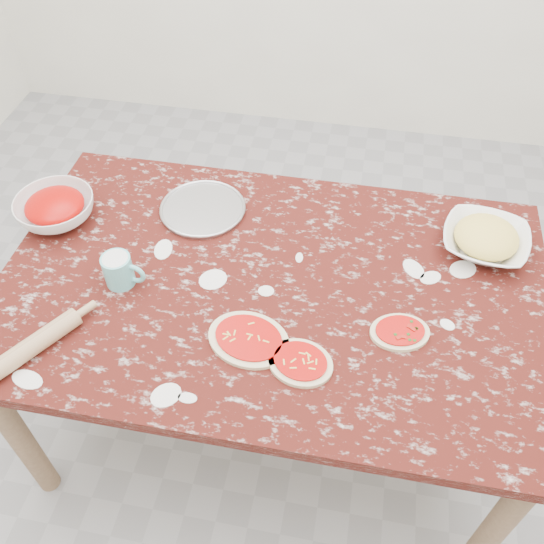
{
  "coord_description": "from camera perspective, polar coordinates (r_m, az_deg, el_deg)",
  "views": [
    {
      "loc": [
        0.21,
        -1.09,
        2.02
      ],
      "look_at": [
        0.0,
        0.0,
        0.8
      ],
      "focal_mm": 38.34,
      "sensor_mm": 36.0,
      "label": 1
    }
  ],
  "objects": [
    {
      "name": "rolling_pin",
      "position": [
        1.65,
        -22.24,
        -6.57
      ],
      "size": [
        0.18,
        0.25,
        0.05
      ],
      "primitive_type": "cylinder",
      "rotation": [
        0.0,
        1.57,
        1.01
      ],
      "color": "tan",
      "rests_on": "worktable"
    },
    {
      "name": "cheese_bowl",
      "position": [
        1.88,
        20.16,
        2.85
      ],
      "size": [
        0.3,
        0.3,
        0.06
      ],
      "primitive_type": "imported",
      "rotation": [
        0.0,
        0.0,
        -0.18
      ],
      "color": "white",
      "rests_on": "worktable"
    },
    {
      "name": "sauce_bowl",
      "position": [
        1.99,
        -20.46,
        5.8
      ],
      "size": [
        0.25,
        0.25,
        0.08
      ],
      "primitive_type": "imported",
      "rotation": [
        0.0,
        0.0,
        0.01
      ],
      "color": "white",
      "rests_on": "worktable"
    },
    {
      "name": "pizza_mid",
      "position": [
        1.52,
        2.8,
        -8.86
      ],
      "size": [
        0.2,
        0.18,
        0.02
      ],
      "color": "beige",
      "rests_on": "worktable"
    },
    {
      "name": "worktable",
      "position": [
        1.75,
        0.0,
        -2.93
      ],
      "size": [
        1.6,
        1.0,
        0.75
      ],
      "color": "#3C100C",
      "rests_on": "ground"
    },
    {
      "name": "pizza_left",
      "position": [
        1.56,
        -2.31,
        -6.61
      ],
      "size": [
        0.26,
        0.23,
        0.02
      ],
      "color": "beige",
      "rests_on": "worktable"
    },
    {
      "name": "flour_mug",
      "position": [
        1.71,
        -14.75,
        0.18
      ],
      "size": [
        0.13,
        0.08,
        0.1
      ],
      "color": "#67C6CA",
      "rests_on": "worktable"
    },
    {
      "name": "pizza_tray",
      "position": [
        1.93,
        -6.81,
        6.13
      ],
      "size": [
        0.31,
        0.31,
        0.01
      ],
      "primitive_type": "cylinder",
      "rotation": [
        0.0,
        0.0,
        0.13
      ],
      "color": "#B2B2B7",
      "rests_on": "worktable"
    },
    {
      "name": "pizza_right",
      "position": [
        1.61,
        12.43,
        -5.78
      ],
      "size": [
        0.19,
        0.16,
        0.02
      ],
      "color": "beige",
      "rests_on": "worktable"
    },
    {
      "name": "ground",
      "position": [
        2.31,
        0.0,
        -13.5
      ],
      "size": [
        4.0,
        4.0,
        0.0
      ],
      "primitive_type": "plane",
      "color": "gray"
    }
  ]
}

